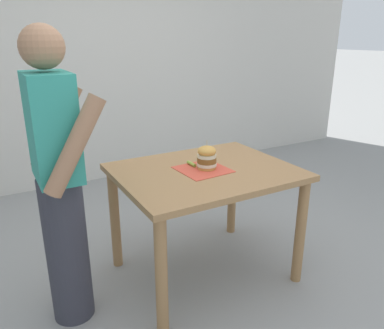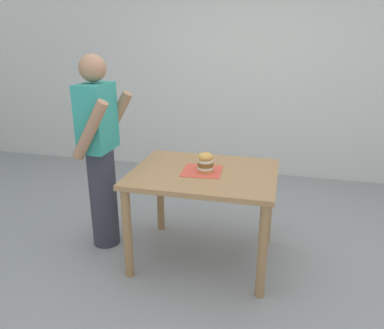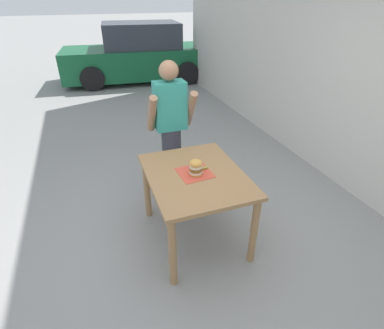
{
  "view_description": "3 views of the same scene",
  "coord_description": "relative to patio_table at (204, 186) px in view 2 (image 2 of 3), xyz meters",
  "views": [
    {
      "loc": [
        -1.99,
        1.22,
        1.63
      ],
      "look_at": [
        0.0,
        0.1,
        0.84
      ],
      "focal_mm": 35.0,
      "sensor_mm": 36.0,
      "label": 1
    },
    {
      "loc": [
        -2.75,
        -0.59,
        1.83
      ],
      "look_at": [
        0.0,
        0.1,
        0.84
      ],
      "focal_mm": 35.0,
      "sensor_mm": 36.0,
      "label": 2
    },
    {
      "loc": [
        -0.86,
        -2.31,
        2.32
      ],
      "look_at": [
        0.0,
        0.1,
        0.84
      ],
      "focal_mm": 28.0,
      "sensor_mm": 36.0,
      "label": 3
    }
  ],
  "objects": [
    {
      "name": "ground_plane",
      "position": [
        0.0,
        0.0,
        -0.67
      ],
      "size": [
        80.0,
        80.0,
        0.0
      ],
      "primitive_type": "plane",
      "color": "gray"
    },
    {
      "name": "diner_across_table",
      "position": [
        0.02,
        0.92,
        0.21
      ],
      "size": [
        0.55,
        0.35,
        1.69
      ],
      "color": "#33333D",
      "rests_on": "ground"
    },
    {
      "name": "serving_paper",
      "position": [
        0.0,
        0.02,
        0.13
      ],
      "size": [
        0.33,
        0.33,
        0.0
      ],
      "primitive_type": "cube",
      "rotation": [
        0.0,
        0.0,
        0.06
      ],
      "color": "#D64C38",
      "rests_on": "patio_table"
    },
    {
      "name": "patio_table",
      "position": [
        0.0,
        0.0,
        0.0
      ],
      "size": [
        0.91,
        1.15,
        0.79
      ],
      "color": "#9E7247",
      "rests_on": "ground"
    },
    {
      "name": "sandwich",
      "position": [
        0.0,
        -0.01,
        0.2
      ],
      "size": [
        0.13,
        0.13,
        0.19
      ],
      "color": "gold",
      "rests_on": "serving_paper"
    },
    {
      "name": "parked_car_mid_block",
      "position": [
        8.97,
        6.09,
        0.05
      ],
      "size": [
        4.27,
        1.97,
        1.6
      ],
      "color": "gray",
      "rests_on": "ground"
    },
    {
      "name": "pickle_spear",
      "position": [
        0.1,
        0.05,
        0.14
      ],
      "size": [
        0.09,
        0.03,
        0.02
      ],
      "primitive_type": "cylinder",
      "rotation": [
        0.0,
        1.57,
        0.03
      ],
      "color": "#8EA83D",
      "rests_on": "serving_paper"
    }
  ]
}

